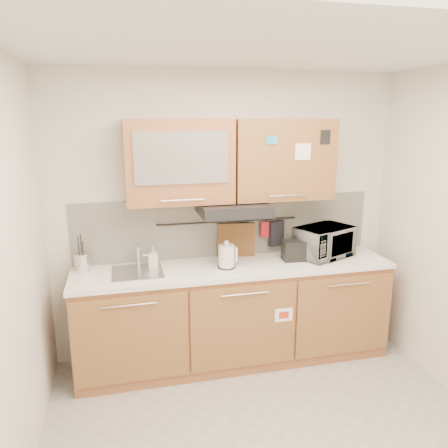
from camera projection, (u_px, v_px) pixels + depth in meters
ceiling at (294, 40)px, 2.33m from camera, size 3.20×3.20×0.00m
wall_back at (227, 216)px, 4.06m from camera, size 3.20×0.00×3.20m
base_cabinet at (235, 318)px, 3.99m from camera, size 2.80×0.64×0.88m
countertop at (235, 267)px, 3.87m from camera, size 2.82×0.62×0.04m
backsplash at (227, 227)px, 4.08m from camera, size 2.80×0.02×0.56m
upper_cabinets at (231, 161)px, 3.77m from camera, size 1.82×0.37×0.70m
range_hood at (234, 209)px, 3.80m from camera, size 0.60×0.46×0.10m
sink at (138, 272)px, 3.69m from camera, size 0.42×0.40×0.26m
utensil_rail at (228, 221)px, 4.02m from camera, size 1.30×0.02×0.02m
utensil_crock at (82, 262)px, 3.69m from camera, size 0.15×0.15×0.32m
kettle at (227, 257)px, 3.78m from camera, size 0.18×0.16×0.25m
toaster at (296, 250)px, 3.98m from camera, size 0.25×0.16×0.18m
microwave at (324, 242)px, 4.08m from camera, size 0.61×0.53×0.29m
soap_bottle at (153, 257)px, 3.81m from camera, size 0.09×0.09×0.18m
cutting_board at (236, 246)px, 4.08m from camera, size 0.35×0.08×0.43m
oven_mitt at (246, 233)px, 4.08m from camera, size 0.12×0.06×0.20m
dark_pouch at (276, 233)px, 4.15m from camera, size 0.16×0.09×0.24m
pot_holder at (267, 229)px, 4.12m from camera, size 0.12×0.04×0.15m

